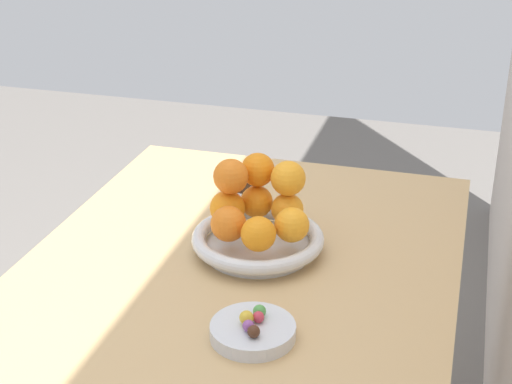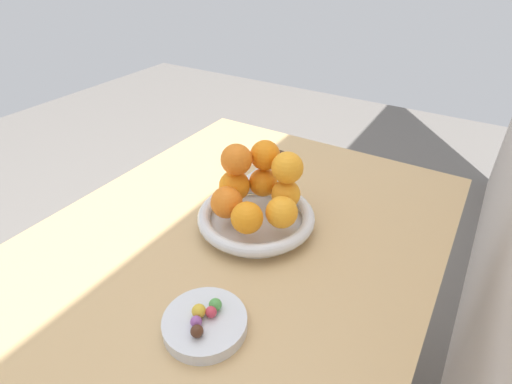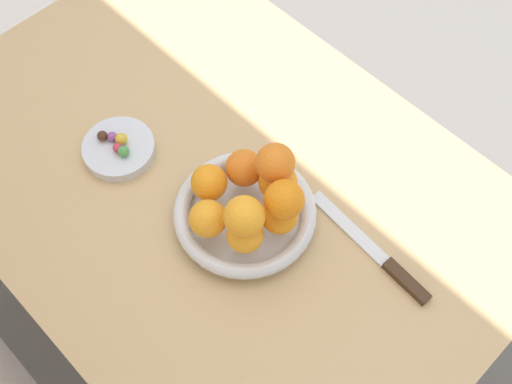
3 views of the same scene
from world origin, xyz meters
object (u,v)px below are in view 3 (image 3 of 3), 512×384
Objects in this scene: candy_dish at (119,149)px; orange_1 at (244,168)px; orange_8 at (244,216)px; candy_ball_2 at (118,148)px; orange_6 at (283,200)px; knife at (379,255)px; candy_ball_3 at (124,151)px; orange_2 at (209,182)px; candy_ball_0 at (102,136)px; orange_4 at (245,235)px; candy_ball_4 at (121,139)px; orange_0 at (278,182)px; orange_7 at (275,163)px; orange_3 at (208,219)px; orange_5 at (279,216)px; dining_table at (213,199)px; candy_ball_1 at (112,137)px; fruit_bowl at (245,214)px.

candy_dish is 0.25m from orange_1.
orange_8 reaches higher than candy_ball_2.
orange_6 is 0.24× the size of knife.
candy_ball_3 is at bearing 5.41° from orange_8.
candy_dish reaches higher than knife.
orange_1 reaches higher than candy_ball_3.
orange_2 is 0.24× the size of knife.
orange_8 is at bearing 136.62° from orange_1.
knife is (-0.49, -0.19, -0.03)m from candy_ball_0.
orange_4 is 0.31m from candy_ball_4.
orange_0 is 1.02× the size of orange_7.
candy_ball_2 is (0.30, 0.03, -0.10)m from orange_8.
orange_8 is (-0.31, -0.02, 0.12)m from candy_dish.
candy_ball_0 is at bearing 23.31° from orange_7.
knife is at bearing -165.83° from orange_0.
orange_1 is 0.11m from orange_3.
orange_0 reaches higher than orange_5.
orange_1 is (-0.07, -0.02, 0.16)m from dining_table.
candy_ball_1 is at bearing -17.12° from candy_ball_2.
candy_ball_4 is (-0.02, -0.01, 0.00)m from candy_ball_1.
orange_8 is at bearing 43.93° from knife.
candy_ball_3 is at bearing -170.84° from candy_ball_2.
orange_4 is 0.06m from orange_5.
candy_ball_2 reaches higher than candy_dish.
candy_ball_4 is (0.26, 0.06, 0.01)m from fruit_bowl.
candy_ball_2 is at bearing 5.59° from orange_8.
knife is (-0.20, -0.11, -0.02)m from fruit_bowl.
orange_5 is 0.95× the size of orange_7.
candy_ball_1 is (-0.01, -0.01, -0.00)m from candy_ball_0.
orange_0 is 0.06m from orange_5.
knife is (-0.27, -0.13, -0.07)m from orange_2.
candy_ball_2 is (0.23, 0.01, -0.04)m from orange_3.
fruit_bowl is 13.41× the size of candy_ball_2.
orange_6 reaches higher than candy_ball_0.
candy_ball_2 is (0.32, 0.09, -0.10)m from orange_6.
orange_5 reaches higher than candy_ball_0.
orange_8 reaches higher than fruit_bowl.
orange_4 is 0.12m from orange_7.
orange_6 reaches higher than candy_ball_1.
orange_8 is 3.56× the size of candy_ball_1.
candy_ball_3 reaches higher than candy_ball_1.
orange_4 is 0.23× the size of knife.
candy_ball_1 is (0.29, 0.13, -0.04)m from orange_0.
orange_7 is at bearing -164.22° from dining_table.
candy_dish reaches higher than dining_table.
candy_dish is 0.02m from candy_ball_4.
orange_7 is at bearing 83.51° from orange_0.
orange_2 reaches higher than candy_ball_3.
orange_1 reaches higher than candy_dish.
orange_6 reaches higher than orange_1.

